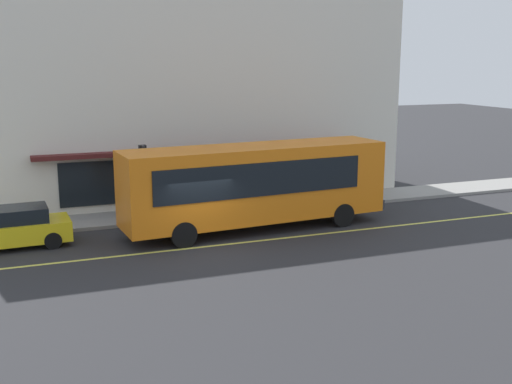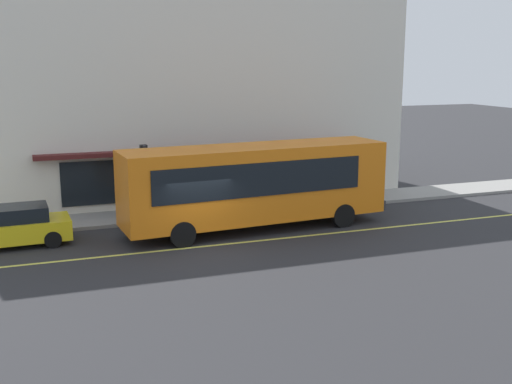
{
  "view_description": "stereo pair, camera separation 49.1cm",
  "coord_description": "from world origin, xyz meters",
  "px_view_note": "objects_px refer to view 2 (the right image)",
  "views": [
    {
      "loc": [
        -6.25,
        -21.88,
        6.94
      ],
      "look_at": [
        2.75,
        1.57,
        1.6
      ],
      "focal_mm": 44.02,
      "sensor_mm": 36.0,
      "label": 1
    },
    {
      "loc": [
        -5.79,
        -22.05,
        6.94
      ],
      "look_at": [
        2.75,
        1.57,
        1.6
      ],
      "focal_mm": 44.02,
      "sensor_mm": 36.0,
      "label": 2
    }
  ],
  "objects_px": {
    "car_yellow": "(12,227)",
    "pedestrian_near_storefront": "(298,185)",
    "traffic_light": "(144,164)",
    "bus": "(256,183)"
  },
  "relations": [
    {
      "from": "bus",
      "to": "pedestrian_near_storefront",
      "type": "relative_size",
      "value": 6.9
    },
    {
      "from": "bus",
      "to": "car_yellow",
      "type": "distance_m",
      "value": 9.6
    },
    {
      "from": "car_yellow",
      "to": "pedestrian_near_storefront",
      "type": "bearing_deg",
      "value": 8.89
    },
    {
      "from": "pedestrian_near_storefront",
      "to": "car_yellow",
      "type": "bearing_deg",
      "value": -171.11
    },
    {
      "from": "traffic_light",
      "to": "pedestrian_near_storefront",
      "type": "relative_size",
      "value": 1.96
    },
    {
      "from": "car_yellow",
      "to": "pedestrian_near_storefront",
      "type": "height_order",
      "value": "pedestrian_near_storefront"
    },
    {
      "from": "bus",
      "to": "pedestrian_near_storefront",
      "type": "bearing_deg",
      "value": 42.73
    },
    {
      "from": "car_yellow",
      "to": "traffic_light",
      "type": "bearing_deg",
      "value": 20.19
    },
    {
      "from": "bus",
      "to": "pedestrian_near_storefront",
      "type": "xyz_separation_m",
      "value": [
        3.14,
        2.9,
        -0.86
      ]
    },
    {
      "from": "pedestrian_near_storefront",
      "to": "traffic_light",
      "type": "bearing_deg",
      "value": 179.86
    }
  ]
}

